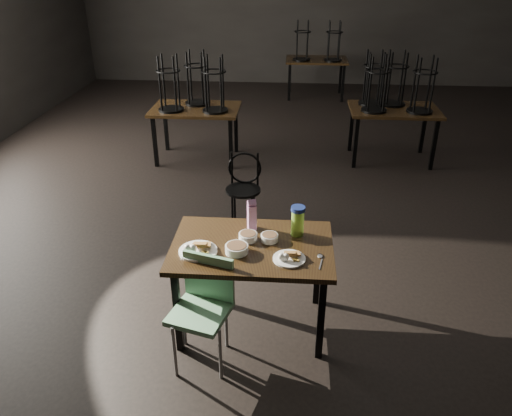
# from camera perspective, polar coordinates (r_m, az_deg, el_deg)

# --- Properties ---
(main_table) EXTENTS (1.20, 0.80, 0.75)m
(main_table) POSITION_cam_1_polar(r_m,az_deg,el_deg) (3.75, -0.46, -5.26)
(main_table) COLOR black
(main_table) RESTS_ON ground
(plate_left) EXTENTS (0.28, 0.28, 0.09)m
(plate_left) POSITION_cam_1_polar(r_m,az_deg,el_deg) (3.63, -6.71, -4.70)
(plate_left) COLOR white
(plate_left) RESTS_ON main_table
(plate_right) EXTENTS (0.23, 0.23, 0.08)m
(plate_right) POSITION_cam_1_polar(r_m,az_deg,el_deg) (3.54, 3.79, -5.64)
(plate_right) COLOR white
(plate_right) RESTS_ON main_table
(bowl_near) EXTENTS (0.14, 0.14, 0.06)m
(bowl_near) POSITION_cam_1_polar(r_m,az_deg,el_deg) (3.75, -0.92, -3.26)
(bowl_near) COLOR white
(bowl_near) RESTS_ON main_table
(bowl_far) EXTENTS (0.13, 0.13, 0.05)m
(bowl_far) POSITION_cam_1_polar(r_m,az_deg,el_deg) (3.75, 1.54, -3.38)
(bowl_far) COLOR white
(bowl_far) RESTS_ON main_table
(bowl_big) EXTENTS (0.17, 0.17, 0.06)m
(bowl_big) POSITION_cam_1_polar(r_m,az_deg,el_deg) (3.61, -2.23, -4.65)
(bowl_big) COLOR white
(bowl_big) RESTS_ON main_table
(juice_carton) EXTENTS (0.08, 0.08, 0.25)m
(juice_carton) POSITION_cam_1_polar(r_m,az_deg,el_deg) (3.86, -0.48, -0.85)
(juice_carton) COLOR #811765
(juice_carton) RESTS_ON main_table
(water_bottle) EXTENTS (0.13, 0.13, 0.24)m
(water_bottle) POSITION_cam_1_polar(r_m,az_deg,el_deg) (3.79, 4.78, -1.44)
(water_bottle) COLOR #93CF3C
(water_bottle) RESTS_ON main_table
(spoon) EXTENTS (0.05, 0.20, 0.01)m
(spoon) POSITION_cam_1_polar(r_m,az_deg,el_deg) (3.59, 7.34, -5.58)
(spoon) COLOR silver
(spoon) RESTS_ON main_table
(bentwood_chair) EXTENTS (0.37, 0.37, 0.79)m
(bentwood_chair) POSITION_cam_1_polar(r_m,az_deg,el_deg) (5.33, -1.42, 2.81)
(bentwood_chair) COLOR black
(bentwood_chair) RESTS_ON ground
(school_chair) EXTENTS (0.47, 0.47, 0.82)m
(school_chair) POSITION_cam_1_polar(r_m,az_deg,el_deg) (3.59, -6.04, -10.59)
(school_chair) COLOR #6CA97B
(school_chair) RESTS_ON ground
(bg_table_left) EXTENTS (1.20, 0.80, 1.48)m
(bg_table_left) POSITION_cam_1_polar(r_m,az_deg,el_deg) (7.01, -6.98, 11.50)
(bg_table_left) COLOR black
(bg_table_left) RESTS_ON ground
(bg_table_right) EXTENTS (1.20, 0.80, 1.48)m
(bg_table_right) POSITION_cam_1_polar(r_m,az_deg,el_deg) (7.19, 15.35, 11.32)
(bg_table_right) COLOR black
(bg_table_right) RESTS_ON ground
(bg_table_far) EXTENTS (1.20, 0.80, 1.48)m
(bg_table_far) POSITION_cam_1_polar(r_m,az_deg,el_deg) (10.27, 6.96, 16.52)
(bg_table_far) COLOR black
(bg_table_far) RESTS_ON ground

